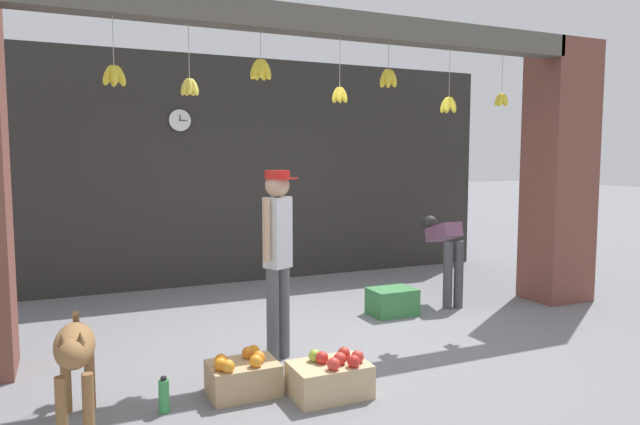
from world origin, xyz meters
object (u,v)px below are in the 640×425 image
object	(u,v)px
dog	(75,353)
water_bottle	(164,396)
shopkeeper	(278,249)
produce_box_green	(392,302)
fruit_crate_oranges	(243,376)
worker_stooping	(445,248)
wall_clock	(180,120)
fruit_crate_apples	(330,377)

from	to	relation	value
dog	water_bottle	world-z (taller)	dog
water_bottle	shopkeeper	bearing A→B (deg)	32.10
dog	produce_box_green	size ratio (longest dim) A/B	1.83
dog	water_bottle	bearing A→B (deg)	93.70
fruit_crate_oranges	produce_box_green	xyz separation A→B (m)	(2.17, 1.44, 0.01)
fruit_crate_oranges	water_bottle	size ratio (longest dim) A/B	1.99
worker_stooping	wall_clock	distance (m)	3.84
shopkeeper	produce_box_green	bearing A→B (deg)	178.08
fruit_crate_apples	wall_clock	bearing A→B (deg)	94.62
water_bottle	wall_clock	distance (m)	4.50
dog	fruit_crate_oranges	xyz separation A→B (m)	(1.15, 0.08, -0.37)
fruit_crate_apples	fruit_crate_oranges	bearing A→B (deg)	153.39
shopkeeper	produce_box_green	world-z (taller)	shopkeeper
shopkeeper	fruit_crate_apples	size ratio (longest dim) A/B	2.92
dog	fruit_crate_apples	world-z (taller)	dog
fruit_crate_oranges	wall_clock	world-z (taller)	wall_clock
fruit_crate_apples	water_bottle	xyz separation A→B (m)	(-1.18, 0.22, -0.02)
produce_box_green	water_bottle	distance (m)	3.14
fruit_crate_apples	produce_box_green	xyz separation A→B (m)	(1.58, 1.73, 0.01)
produce_box_green	water_bottle	xyz separation A→B (m)	(-2.75, -1.52, -0.03)
wall_clock	dog	bearing A→B (deg)	-109.98
fruit_crate_oranges	dog	bearing A→B (deg)	-175.83
shopkeeper	fruit_crate_oranges	xyz separation A→B (m)	(-0.50, -0.61, -0.84)
fruit_crate_apples	shopkeeper	bearing A→B (deg)	95.48
worker_stooping	fruit_crate_oranges	size ratio (longest dim) A/B	2.04
fruit_crate_apples	wall_clock	size ratio (longest dim) A/B	1.86
dog	shopkeeper	bearing A→B (deg)	115.74
fruit_crate_oranges	wall_clock	size ratio (longest dim) A/B	1.66
worker_stooping	produce_box_green	distance (m)	1.01
dog	fruit_crate_apples	size ratio (longest dim) A/B	1.63
dog	water_bottle	size ratio (longest dim) A/B	3.63
worker_stooping	water_bottle	distance (m)	4.01
water_bottle	dog	bearing A→B (deg)	-179.30
worker_stooping	fruit_crate_oranges	world-z (taller)	worker_stooping
shopkeeper	water_bottle	bearing A→B (deg)	3.64
dog	shopkeeper	world-z (taller)	shopkeeper
shopkeeper	dog	bearing A→B (deg)	-5.73
water_bottle	fruit_crate_oranges	bearing A→B (deg)	7.42
worker_stooping	fruit_crate_apples	bearing A→B (deg)	-132.78
shopkeeper	wall_clock	size ratio (longest dim) A/B	5.44
dog	produce_box_green	world-z (taller)	dog
wall_clock	fruit_crate_apples	bearing A→B (deg)	-85.38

